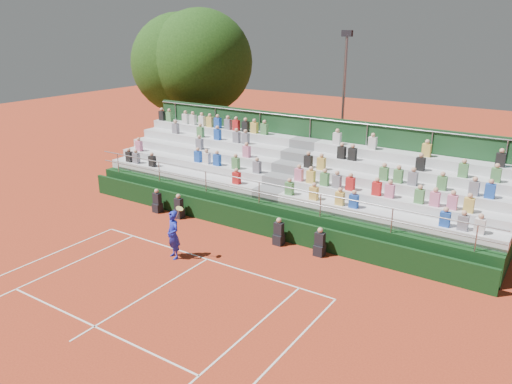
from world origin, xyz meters
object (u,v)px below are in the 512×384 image
Objects in this scene: tennis_player at (173,235)px; tree_east at (201,62)px; tree_west at (181,64)px; floodlight_mast at (344,94)px.

tree_east reaches higher than tennis_player.
tree_east is at bearing 2.87° from tree_west.
tennis_player is 0.23× the size of tree_west.
tree_west is (-10.48, 12.72, 5.24)m from tennis_player.
tree_east is at bearing -173.42° from floodlight_mast.
tree_west reaches higher than tennis_player.
tennis_player is at bearing -93.21° from floodlight_mast.
tree_east is (1.63, 0.08, 0.18)m from tree_west.
tree_east reaches higher than floodlight_mast.
tennis_player is 14.48m from floodlight_mast.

